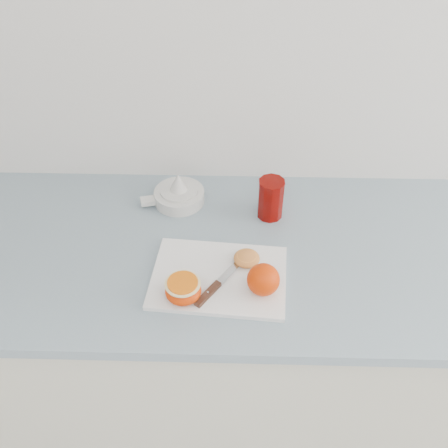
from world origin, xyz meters
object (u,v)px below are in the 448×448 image
Objects in this scene: cutting_board at (219,277)px; red_tumbler at (271,200)px; citrus_juicer at (179,194)px; half_orange at (183,290)px; counter at (218,347)px.

red_tumbler is (0.13, 0.24, 0.05)m from cutting_board.
citrus_juicer is at bearing 112.92° from cutting_board.
half_orange is at bearing -138.83° from cutting_board.
citrus_juicer is (-0.11, 0.18, 0.47)m from counter.
cutting_board is 0.27m from red_tumbler.
counter is 14.81× the size of citrus_juicer.
citrus_juicer is at bearing 122.70° from counter.
counter is at bearing 94.19° from cutting_board.
red_tumbler is (0.14, 0.12, 0.50)m from counter.
half_orange is 0.71× the size of red_tumbler.
red_tumbler is (0.21, 0.30, 0.02)m from half_orange.
counter is 32.11× the size of half_orange.
counter is 0.46m from cutting_board.
counter is 22.94× the size of red_tumbler.
cutting_board is at bearing -85.81° from counter.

